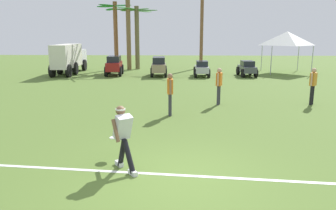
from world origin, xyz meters
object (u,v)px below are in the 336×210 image
Objects in this scene: palm_tree_far_left at (115,29)px; palm_tree_right_of_centre at (137,31)px; teammate_deep at (219,83)px; palm_tree_left_of_centre at (129,25)px; parked_car_slot_b at (159,66)px; frisbee_thrower at (123,135)px; parked_car_slot_d at (247,68)px; frisbee_in_flight at (115,137)px; box_truck at (69,57)px; teammate_near_sideline at (170,90)px; teammate_midfield at (313,83)px; palm_tree_far_right at (202,16)px; parked_car_slot_a at (114,65)px; event_tent at (287,38)px; parked_car_slot_c at (202,68)px.

palm_tree_right_of_centre is at bearing 2.17° from palm_tree_far_left.
palm_tree_left_of_centre is (-5.99, 13.86, 2.76)m from teammate_deep.
parked_car_slot_b is at bearing -64.54° from palm_tree_right_of_centre.
frisbee_thrower is 17.69m from parked_car_slot_d.
palm_tree_far_left is (-3.96, 20.30, 2.82)m from frisbee_in_flight.
box_truck is (-6.89, 16.98, 0.74)m from frisbee_in_flight.
frisbee_thrower is 19.15m from box_truck.
teammate_near_sideline is 1.00× the size of teammate_midfield.
parked_car_slot_d is at bearing -27.84° from palm_tree_right_of_centre.
parked_car_slot_d is 0.31× the size of palm_tree_far_right.
palm_tree_far_left is at bearing 167.06° from palm_tree_left_of_centre.
frisbee_in_flight is at bearing -67.93° from box_truck.
parked_car_slot_b is at bearing -3.61° from parked_car_slot_a.
palm_tree_far_right reaches higher than teammate_midfield.
palm_tree_right_of_centre is (0.64, 0.33, -0.54)m from palm_tree_left_of_centre.
parked_car_slot_a is at bearing -96.94° from palm_tree_left_of_centre.
teammate_deep is 0.50× the size of event_tent.
teammate_near_sideline and teammate_deep have the same top height.
teammate_deep is 0.24× the size of palm_tree_left_of_centre.
palm_tree_far_left is at bearing 48.66° from box_truck.
palm_tree_far_right is at bearing 104.03° from teammate_midfield.
frisbee_in_flight is 20.69m from event_tent.
parked_car_slot_b is 6.96m from box_truck.
teammate_deep is 11.83m from parked_car_slot_a.
teammate_deep is 14.77m from box_truck.
parked_car_slot_b is 0.44× the size of palm_tree_far_left.
teammate_deep is (2.84, 6.92, 0.14)m from frisbee_thrower.
box_truck is at bearing 132.96° from teammate_deep.
frisbee_thrower is at bearing -88.71° from parked_car_slot_b.
parked_car_slot_d is at bearing 95.37° from teammate_midfield.
parked_car_slot_b is (-7.17, 9.51, -0.22)m from teammate_midfield.
event_tent is at bearing 34.26° from parked_car_slot_d.
parked_car_slot_d is 13.18m from box_truck.
palm_tree_far_left is 1.77× the size of event_tent.
teammate_midfield is 12.22m from event_tent.
parked_car_slot_c is (3.01, 15.68, 0.07)m from frisbee_in_flight.
teammate_midfield is 3.96m from teammate_deep.
parked_car_slot_d is at bearing -63.06° from palm_tree_far_right.
palm_tree_left_of_centre reaches higher than palm_tree_right_of_centre.
palm_tree_far_left reaches higher than event_tent.
teammate_midfield is 1.00× the size of teammate_deep.
teammate_near_sideline reaches higher than parked_car_slot_b.
palm_tree_right_of_centre is 0.72× the size of palm_tree_far_right.
parked_car_slot_c is (2.68, 16.43, -0.24)m from frisbee_thrower.
palm_tree_left_of_centre is (-2.82, 20.04, 3.21)m from frisbee_in_flight.
frisbee_in_flight is at bearing -98.64° from palm_tree_far_right.
event_tent is (9.59, 18.21, 2.12)m from frisbee_in_flight.
parked_car_slot_b reaches higher than parked_car_slot_d.
box_truck is (-13.12, 1.06, 0.67)m from parked_car_slot_d.
teammate_deep reaches higher than frisbee_thrower.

